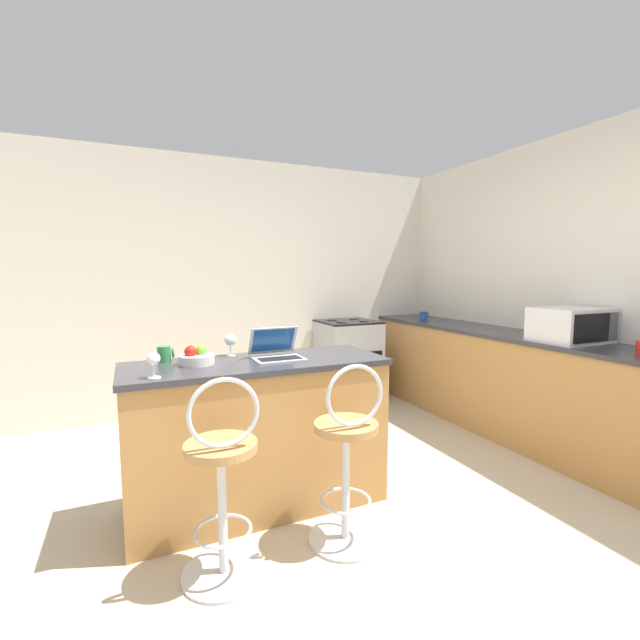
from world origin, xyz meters
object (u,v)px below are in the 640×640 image
bar_stool_near (222,485)px  laptop (276,350)px  fruit_bowl (196,357)px  bar_stool_far (347,460)px  wine_glass_tall (153,360)px  mug_green (165,354)px  mug_blue (424,315)px  microwave (571,325)px  stove_range (348,362)px  wine_glass_short (230,340)px

bar_stool_near → laptop: laptop is taller
fruit_bowl → bar_stool_far: bearing=-41.8°
bar_stool_far → laptop: bearing=109.1°
bar_stool_near → bar_stool_far: 0.66m
wine_glass_tall → mug_green: bearing=78.6°
bar_stool_far → mug_blue: mug_blue is taller
microwave → wine_glass_tall: size_ratio=4.03×
bar_stool_near → fruit_bowl: (-0.02, 0.60, 0.50)m
laptop → wine_glass_tall: 0.75m
mug_green → stove_range: bearing=36.4°
stove_range → fruit_bowl: 2.51m
bar_stool_near → wine_glass_short: bearing=74.3°
fruit_bowl → wine_glass_tall: size_ratio=1.52×
bar_stool_far → microwave: microwave is taller
bar_stool_near → stove_range: bearing=50.6°
microwave → stove_range: (-0.88, 1.96, -0.59)m
mug_green → wine_glass_tall: (-0.08, -0.40, 0.04)m
mug_blue → mug_green: 3.13m
bar_stool_near → fruit_bowl: bearing=91.8°
laptop → fruit_bowl: laptop is taller
stove_range → wine_glass_tall: bearing=-138.0°
mug_blue → mug_green: (-2.86, -1.26, 0.00)m
mug_blue → mug_green: bearing=-156.1°
microwave → wine_glass_short: microwave is taller
bar_stool_near → wine_glass_short: size_ratio=6.96×
microwave → wine_glass_tall: bearing=178.4°
mug_green → bar_stool_far: bearing=-41.6°
laptop → wine_glass_short: 0.31m
laptop → wine_glass_short: (-0.24, 0.19, 0.05)m
laptop → wine_glass_short: size_ratio=2.12×
laptop → wine_glass_tall: laptop is taller
bar_stool_near → bar_stool_far: same height
mug_blue → mug_green: mug_green is taller
bar_stool_near → microwave: 2.79m
wine_glass_tall → mug_blue: bearing=29.5°
microwave → wine_glass_short: 2.55m
mug_blue → fruit_bowl: bearing=-152.5°
bar_stool_far → wine_glass_short: 1.04m
bar_stool_far → mug_green: 1.23m
bar_stool_far → stove_range: size_ratio=1.07×
fruit_bowl → stove_range: bearing=41.3°
laptop → wine_glass_tall: bearing=-162.6°
laptop → fruit_bowl: size_ratio=1.49×
laptop → bar_stool_far: bearing=-70.9°
wine_glass_short → mug_blue: 2.76m
microwave → fruit_bowl: 2.76m
microwave → bar_stool_near: bearing=-174.5°
wine_glass_short → stove_range: bearing=42.2°
mug_blue → wine_glass_tall: size_ratio=0.79×
fruit_bowl → microwave: bearing=-7.1°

